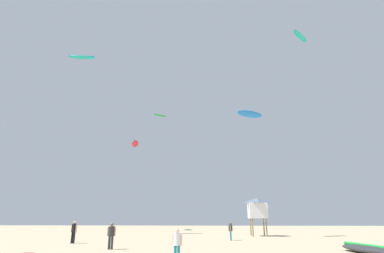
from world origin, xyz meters
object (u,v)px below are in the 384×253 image
Objects in this scene: person_right at (74,230)px; kite_aloft_2 at (160,115)px; person_midground at (111,234)px; kite_aloft_3 at (250,114)px; kite_aloft_0 at (300,36)px; person_foreground at (177,242)px; person_left at (231,230)px; kite_aloft_1 at (82,57)px; kite_aloft_4 at (135,144)px; kite_grounded_near at (369,249)px; lifeguard_tower at (257,208)px.

person_right is 33.10m from kite_aloft_2.
kite_aloft_3 is (11.91, 12.52, 12.88)m from person_midground.
person_foreground is at bearing -132.05° from kite_aloft_0.
person_foreground is at bearing -79.10° from kite_aloft_2.
person_midground is 1.07× the size of person_left.
person_left is at bearing -6.92° from person_foreground.
kite_aloft_1 is at bearing -130.19° from person_right.
person_left reaches higher than person_foreground.
kite_aloft_2 is (-2.03, 31.00, 19.46)m from person_midground.
kite_aloft_2 is (2.48, 26.68, 19.44)m from person_right.
kite_aloft_0 is at bearing -36.25° from kite_aloft_3.
kite_aloft_4 reaches higher than person_foreground.
person_midground is 11.85m from person_left.
kite_aloft_1 is (-27.20, 17.16, 23.78)m from kite_grounded_near.
kite_aloft_3 is 0.87× the size of kite_aloft_4.
kite_aloft_4 is at bearing 140.47° from kite_aloft_0.
person_midground is 0.47× the size of kite_aloft_3.
lifeguard_tower is at bearing 139.15° from person_right.
kite_grounded_near is at bearing -32.24° from kite_aloft_1.
kite_aloft_1 reaches higher than person_midground.
person_midground is 0.58× the size of kite_aloft_0.
kite_grounded_near is 1.71× the size of kite_aloft_2.
person_midground is at bearing -133.57° from kite_aloft_3.
kite_aloft_0 reaches higher than kite_aloft_4.
kite_aloft_2 reaches higher than person_left.
kite_aloft_2 is (-7.02, 36.43, 19.57)m from person_foreground.
kite_aloft_1 reaches higher than kite_aloft_2.
person_right is at bearing -59.30° from kite_aloft_1.
person_right is 26.56m from kite_aloft_4.
lifeguard_tower is (16.86, 9.75, 2.03)m from person_right.
person_foreground is 23.21m from kite_aloft_3.
person_right is 0.65× the size of kite_aloft_2.
person_right reaches higher than person_foreground.
kite_aloft_0 reaches higher than person_left.
lifeguard_tower is 0.99× the size of kite_aloft_4.
person_midground reaches higher than kite_grounded_near.
kite_aloft_3 is 22.96m from kite_aloft_4.
kite_aloft_3 reaches higher than lifeguard_tower.
kite_aloft_4 reaches higher than person_left.
person_midground is (-4.99, 5.43, 0.10)m from person_foreground.
lifeguard_tower is 28.22m from kite_aloft_2.
kite_aloft_1 is at bearing 147.76° from kite_grounded_near.
person_left is 0.35× the size of kite_grounded_near.
lifeguard_tower is (7.36, 19.50, 2.16)m from person_foreground.
kite_aloft_4 is at bearing 64.92° from kite_aloft_1.
person_left is 0.44× the size of kite_aloft_3.
person_right is at bearing -95.32° from kite_aloft_2.
person_midground is 16.17m from kite_grounded_near.
person_foreground is at bearing -111.08° from kite_aloft_3.
kite_aloft_3 is (-4.15, 14.19, 13.63)m from kite_grounded_near.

